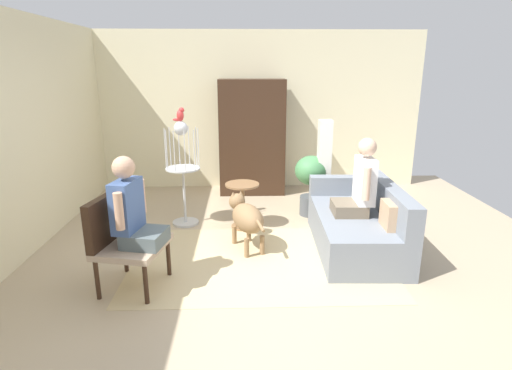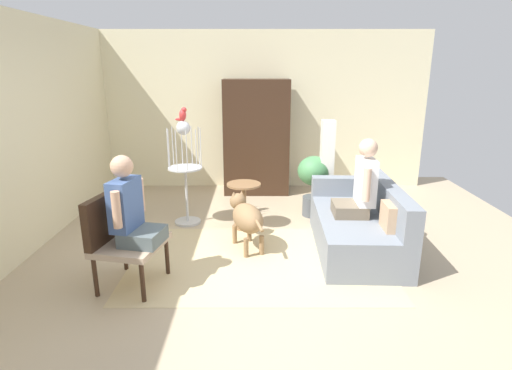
{
  "view_description": "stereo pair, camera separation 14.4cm",
  "coord_description": "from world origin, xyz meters",
  "px_view_note": "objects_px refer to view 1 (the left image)",
  "views": [
    {
      "loc": [
        -0.17,
        -4.09,
        2.09
      ],
      "look_at": [
        -0.05,
        -0.11,
        0.94
      ],
      "focal_mm": 28.54,
      "sensor_mm": 36.0,
      "label": 1
    },
    {
      "loc": [
        -0.03,
        -4.09,
        2.09
      ],
      "look_at": [
        -0.05,
        -0.11,
        0.94
      ],
      "focal_mm": 28.54,
      "sensor_mm": 36.0,
      "label": 2
    }
  ],
  "objects_px": {
    "dog": "(246,217)",
    "round_end_table": "(242,201)",
    "person_on_couch": "(360,184)",
    "armchair": "(120,235)",
    "couch": "(359,224)",
    "bird_cage_stand": "(183,168)",
    "potted_plant": "(311,178)",
    "parrot": "(180,115)",
    "armoire_cabinet": "(252,137)",
    "column_lamp": "(323,170)",
    "person_on_armchair": "(132,210)"
  },
  "relations": [
    {
      "from": "parrot",
      "to": "armchair",
      "type": "bearing_deg",
      "value": -103.06
    },
    {
      "from": "person_on_couch",
      "to": "bird_cage_stand",
      "type": "relative_size",
      "value": 0.63
    },
    {
      "from": "round_end_table",
      "to": "dog",
      "type": "height_order",
      "value": "dog"
    },
    {
      "from": "couch",
      "to": "armchair",
      "type": "bearing_deg",
      "value": -162.22
    },
    {
      "from": "couch",
      "to": "dog",
      "type": "relative_size",
      "value": 2.0
    },
    {
      "from": "dog",
      "to": "column_lamp",
      "type": "distance_m",
      "value": 1.55
    },
    {
      "from": "round_end_table",
      "to": "bird_cage_stand",
      "type": "distance_m",
      "value": 0.91
    },
    {
      "from": "armoire_cabinet",
      "to": "person_on_couch",
      "type": "bearing_deg",
      "value": -63.16
    },
    {
      "from": "armchair",
      "to": "person_on_couch",
      "type": "relative_size",
      "value": 1.03
    },
    {
      "from": "round_end_table",
      "to": "potted_plant",
      "type": "relative_size",
      "value": 0.7
    },
    {
      "from": "person_on_couch",
      "to": "dog",
      "type": "bearing_deg",
      "value": 177.7
    },
    {
      "from": "dog",
      "to": "potted_plant",
      "type": "xyz_separation_m",
      "value": [
        0.94,
        1.11,
        0.16
      ]
    },
    {
      "from": "couch",
      "to": "potted_plant",
      "type": "distance_m",
      "value": 1.23
    },
    {
      "from": "column_lamp",
      "to": "round_end_table",
      "type": "bearing_deg",
      "value": -160.41
    },
    {
      "from": "bird_cage_stand",
      "to": "dog",
      "type": "bearing_deg",
      "value": -43.99
    },
    {
      "from": "armoire_cabinet",
      "to": "dog",
      "type": "bearing_deg",
      "value": -92.96
    },
    {
      "from": "round_end_table",
      "to": "dog",
      "type": "relative_size",
      "value": 0.71
    },
    {
      "from": "couch",
      "to": "column_lamp",
      "type": "distance_m",
      "value": 1.17
    },
    {
      "from": "bird_cage_stand",
      "to": "potted_plant",
      "type": "distance_m",
      "value": 1.82
    },
    {
      "from": "person_on_armchair",
      "to": "parrot",
      "type": "height_order",
      "value": "parrot"
    },
    {
      "from": "potted_plant",
      "to": "column_lamp",
      "type": "distance_m",
      "value": 0.22
    },
    {
      "from": "potted_plant",
      "to": "parrot",
      "type": "bearing_deg",
      "value": -170.52
    },
    {
      "from": "dog",
      "to": "potted_plant",
      "type": "height_order",
      "value": "potted_plant"
    },
    {
      "from": "armchair",
      "to": "bird_cage_stand",
      "type": "distance_m",
      "value": 1.72
    },
    {
      "from": "person_on_couch",
      "to": "potted_plant",
      "type": "xyz_separation_m",
      "value": [
        -0.37,
        1.16,
        -0.24
      ]
    },
    {
      "from": "armchair",
      "to": "person_on_couch",
      "type": "xyz_separation_m",
      "value": [
        2.54,
        0.79,
        0.25
      ]
    },
    {
      "from": "armchair",
      "to": "potted_plant",
      "type": "distance_m",
      "value": 2.92
    },
    {
      "from": "bird_cage_stand",
      "to": "column_lamp",
      "type": "xyz_separation_m",
      "value": [
        1.95,
        0.24,
        -0.1
      ]
    },
    {
      "from": "round_end_table",
      "to": "armoire_cabinet",
      "type": "height_order",
      "value": "armoire_cabinet"
    },
    {
      "from": "round_end_table",
      "to": "dog",
      "type": "bearing_deg",
      "value": -85.7
    },
    {
      "from": "person_on_couch",
      "to": "armoire_cabinet",
      "type": "bearing_deg",
      "value": 116.84
    },
    {
      "from": "dog",
      "to": "round_end_table",
      "type": "bearing_deg",
      "value": 94.3
    },
    {
      "from": "parrot",
      "to": "dog",
      "type": "bearing_deg",
      "value": -44.05
    },
    {
      "from": "bird_cage_stand",
      "to": "column_lamp",
      "type": "bearing_deg",
      "value": 6.99
    },
    {
      "from": "armchair",
      "to": "bird_cage_stand",
      "type": "relative_size",
      "value": 0.65
    },
    {
      "from": "person_on_armchair",
      "to": "armoire_cabinet",
      "type": "distance_m",
      "value": 3.4
    },
    {
      "from": "bird_cage_stand",
      "to": "parrot",
      "type": "relative_size",
      "value": 7.97
    },
    {
      "from": "armoire_cabinet",
      "to": "column_lamp",
      "type": "bearing_deg",
      "value": -51.84
    },
    {
      "from": "parrot",
      "to": "bird_cage_stand",
      "type": "bearing_deg",
      "value": -180.0
    },
    {
      "from": "couch",
      "to": "person_on_couch",
      "type": "relative_size",
      "value": 1.94
    },
    {
      "from": "person_on_couch",
      "to": "round_end_table",
      "type": "relative_size",
      "value": 1.45
    },
    {
      "from": "potted_plant",
      "to": "armoire_cabinet",
      "type": "distance_m",
      "value": 1.5
    },
    {
      "from": "couch",
      "to": "bird_cage_stand",
      "type": "relative_size",
      "value": 1.23
    },
    {
      "from": "couch",
      "to": "bird_cage_stand",
      "type": "distance_m",
      "value": 2.39
    },
    {
      "from": "couch",
      "to": "armoire_cabinet",
      "type": "height_order",
      "value": "armoire_cabinet"
    },
    {
      "from": "person_on_armchair",
      "to": "dog",
      "type": "height_order",
      "value": "person_on_armchair"
    },
    {
      "from": "dog",
      "to": "parrot",
      "type": "height_order",
      "value": "parrot"
    },
    {
      "from": "bird_cage_stand",
      "to": "potted_plant",
      "type": "height_order",
      "value": "bird_cage_stand"
    },
    {
      "from": "potted_plant",
      "to": "couch",
      "type": "bearing_deg",
      "value": -70.46
    },
    {
      "from": "bird_cage_stand",
      "to": "armoire_cabinet",
      "type": "xyz_separation_m",
      "value": [
        0.96,
        1.49,
        0.16
      ]
    }
  ]
}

